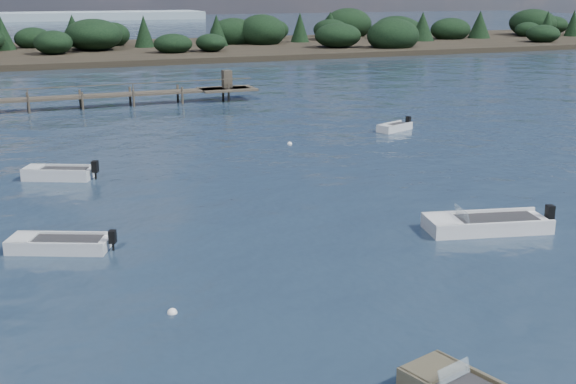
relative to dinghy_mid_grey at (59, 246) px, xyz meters
name	(u,v)px	position (x,y,z in m)	size (l,w,h in m)	color
ground	(157,86)	(13.78, 47.10, -0.14)	(400.00, 400.00, 0.00)	#162434
dinghy_mid_grey	(59,246)	(0.00, 0.00, 0.00)	(4.18, 2.90, 1.06)	silver
dinghy_mid_white_a	(486,226)	(16.99, -4.26, 0.03)	(5.66, 3.06, 1.30)	silver
tender_far_grey	(59,175)	(0.95, 11.40, 0.04)	(3.98, 2.84, 1.29)	silver
tender_far_grey_b	(395,129)	(24.55, 16.51, 0.01)	(3.17, 2.09, 1.08)	silver
buoy_c	(172,313)	(2.80, -7.27, -0.14)	(0.32, 0.32, 0.32)	white
buoy_e	(290,144)	(15.83, 15.06, -0.14)	(0.32, 0.32, 0.32)	white
buoy_extra_a	(75,168)	(2.01, 13.55, -0.14)	(0.32, 0.32, 0.32)	white
far_headland	(255,37)	(38.78, 87.10, 1.82)	(190.00, 40.00, 5.80)	black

